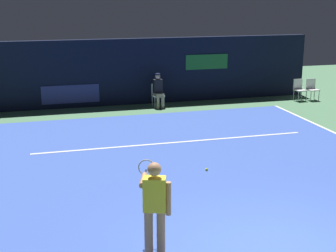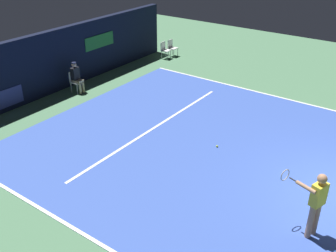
% 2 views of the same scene
% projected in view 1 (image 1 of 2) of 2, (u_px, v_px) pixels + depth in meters
% --- Properties ---
extents(ground_plane, '(30.31, 30.31, 0.00)m').
position_uv_depth(ground_plane, '(194.00, 165.00, 12.52)').
color(ground_plane, '#4C7A56').
extents(court_surface, '(10.53, 11.22, 0.01)m').
position_uv_depth(court_surface, '(194.00, 165.00, 12.52)').
color(court_surface, '#3856B2').
rests_on(court_surface, ground).
extents(line_service, '(8.22, 0.10, 0.01)m').
position_uv_depth(line_service, '(174.00, 143.00, 14.34)').
color(line_service, white).
rests_on(line_service, court_surface).
extents(back_wall, '(14.72, 0.33, 2.60)m').
position_uv_depth(back_wall, '(135.00, 72.00, 19.20)').
color(back_wall, black).
rests_on(back_wall, ground).
extents(tennis_player, '(0.50, 1.04, 1.73)m').
position_uv_depth(tennis_player, '(155.00, 206.00, 7.76)').
color(tennis_player, tan).
rests_on(tennis_player, ground).
extents(line_judge_on_chair, '(0.47, 0.55, 1.32)m').
position_uv_depth(line_judge_on_chair, '(158.00, 90.00, 18.71)').
color(line_judge_on_chair, white).
rests_on(line_judge_on_chair, ground).
extents(courtside_chair_near, '(0.47, 0.44, 0.88)m').
position_uv_depth(courtside_chair_near, '(299.00, 88.00, 19.98)').
color(courtside_chair_near, white).
rests_on(courtside_chair_near, ground).
extents(courtside_chair_far, '(0.44, 0.42, 0.88)m').
position_uv_depth(courtside_chair_far, '(312.00, 88.00, 20.06)').
color(courtside_chair_far, white).
rests_on(courtside_chair_far, ground).
extents(tennis_ball, '(0.07, 0.07, 0.07)m').
position_uv_depth(tennis_ball, '(207.00, 169.00, 12.06)').
color(tennis_ball, '#CCE033').
rests_on(tennis_ball, court_surface).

